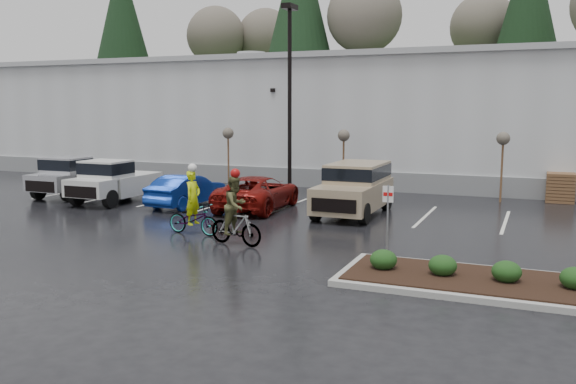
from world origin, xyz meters
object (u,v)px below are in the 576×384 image
at_px(car_red, 258,193).
at_px(cyclist_olive, 236,218).
at_px(sapling_west, 228,136).
at_px(pallet_stack_a, 560,188).
at_px(pickup_white, 119,180).
at_px(fire_lane_sign, 388,214).
at_px(suv_tan, 354,189).
at_px(car_blue, 187,190).
at_px(lamppost, 290,79).
at_px(sapling_mid, 344,139).
at_px(cyclist_hivis, 193,213).
at_px(sapling_east, 503,142).
at_px(pickup_silver, 80,176).

height_order(car_red, cyclist_olive, cyclist_olive).
xyz_separation_m(sapling_west, pallet_stack_a, (16.50, 1.00, -2.05)).
bearing_deg(pickup_white, fire_lane_sign, -24.44).
bearing_deg(fire_lane_sign, pallet_stack_a, 71.19).
xyz_separation_m(pickup_white, cyclist_olive, (9.11, -5.96, -0.10)).
bearing_deg(suv_tan, pallet_stack_a, 40.88).
relative_size(car_blue, cyclist_olive, 1.74).
height_order(car_blue, cyclist_olive, cyclist_olive).
bearing_deg(pallet_stack_a, lamppost, -170.91).
relative_size(sapling_mid, car_red, 0.62).
xyz_separation_m(lamppost, cyclist_olive, (2.88, -11.38, -4.81)).
distance_m(sapling_mid, cyclist_hivis, 11.79).
relative_size(sapling_east, car_blue, 0.76).
relative_size(sapling_west, suv_tan, 0.63).
distance_m(lamppost, pickup_silver, 11.33).
distance_m(lamppost, sapling_west, 5.07).
bearing_deg(fire_lane_sign, pickup_silver, 157.27).
distance_m(pallet_stack_a, pickup_white, 20.15).
height_order(lamppost, car_red, lamppost).
bearing_deg(fire_lane_sign, suv_tan, 113.44).
bearing_deg(cyclist_olive, fire_lane_sign, -85.02).
relative_size(sapling_mid, pallet_stack_a, 2.37).
bearing_deg(lamppost, sapling_mid, 21.80).
height_order(pickup_silver, pickup_white, same).
relative_size(fire_lane_sign, pickup_white, 0.42).
distance_m(lamppost, car_blue, 7.82).
bearing_deg(sapling_east, car_blue, -153.09).
relative_size(sapling_west, car_blue, 0.76).
distance_m(pickup_white, car_blue, 3.61).
xyz_separation_m(sapling_mid, pallet_stack_a, (10.00, 1.00, -2.05)).
relative_size(pickup_silver, car_red, 1.01).
relative_size(sapling_mid, sapling_east, 1.00).
height_order(sapling_mid, cyclist_hivis, sapling_mid).
distance_m(car_red, cyclist_olive, 6.74).
xyz_separation_m(fire_lane_sign, cyclist_hivis, (-7.00, 1.30, -0.66)).
distance_m(sapling_east, suv_tan, 7.96).
xyz_separation_m(pallet_stack_a, car_red, (-11.87, -7.03, 0.04)).
distance_m(sapling_west, pickup_white, 7.02).
relative_size(sapling_west, pickup_white, 0.62).
height_order(pickup_white, suv_tan, suv_tan).
bearing_deg(cyclist_hivis, fire_lane_sign, -95.31).
xyz_separation_m(fire_lane_sign, suv_tan, (-3.07, 7.08, -0.38)).
bearing_deg(sapling_mid, car_red, -107.25).
height_order(fire_lane_sign, pickup_silver, fire_lane_sign).
relative_size(pickup_white, car_blue, 1.23).
xyz_separation_m(sapling_west, cyclist_hivis, (4.80, -11.50, -1.98)).
relative_size(lamppost, suv_tan, 1.81).
distance_m(pallet_stack_a, cyclist_hivis, 17.12).
xyz_separation_m(sapling_mid, car_blue, (-5.13, -6.41, -2.03)).
xyz_separation_m(pickup_silver, car_blue, (6.55, -0.72, -0.28)).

